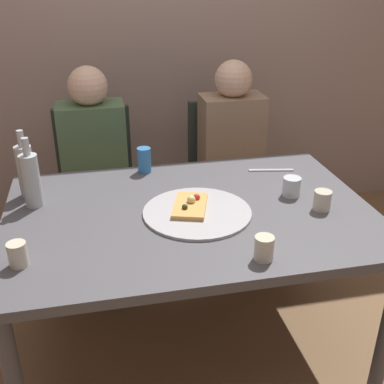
{
  "coord_description": "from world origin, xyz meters",
  "views": [
    {
      "loc": [
        -0.35,
        -1.69,
        1.65
      ],
      "look_at": [
        0.02,
        0.07,
        0.78
      ],
      "focal_mm": 44.37,
      "sensor_mm": 36.0,
      "label": 1
    }
  ],
  "objects_px": {
    "beer_bottle": "(31,179)",
    "tumbler_near": "(264,248)",
    "table_knife": "(271,170)",
    "chair_right": "(227,166)",
    "wine_glass": "(292,187)",
    "guest_in_sweater": "(95,167)",
    "pizza_tray": "(197,212)",
    "soda_can": "(144,160)",
    "wine_bottle": "(26,170)",
    "pizza_slice_last": "(191,205)",
    "short_glass": "(322,200)",
    "chair_left": "(96,177)",
    "dining_table": "(190,225)",
    "guest_in_beanie": "(235,156)",
    "tumbler_far": "(18,254)"
  },
  "relations": [
    {
      "from": "beer_bottle",
      "to": "chair_left",
      "type": "bearing_deg",
      "value": 70.39
    },
    {
      "from": "wine_bottle",
      "to": "chair_left",
      "type": "distance_m",
      "value": 0.77
    },
    {
      "from": "chair_right",
      "to": "pizza_tray",
      "type": "bearing_deg",
      "value": 66.82
    },
    {
      "from": "wine_glass",
      "to": "guest_in_beanie",
      "type": "relative_size",
      "value": 0.07
    },
    {
      "from": "chair_right",
      "to": "beer_bottle",
      "type": "bearing_deg",
      "value": 34.55
    },
    {
      "from": "pizza_slice_last",
      "to": "short_glass",
      "type": "bearing_deg",
      "value": -11.09
    },
    {
      "from": "tumbler_far",
      "to": "wine_bottle",
      "type": "bearing_deg",
      "value": 91.54
    },
    {
      "from": "chair_left",
      "to": "guest_in_beanie",
      "type": "xyz_separation_m",
      "value": [
        0.8,
        -0.15,
        0.13
      ]
    },
    {
      "from": "beer_bottle",
      "to": "soda_can",
      "type": "distance_m",
      "value": 0.56
    },
    {
      "from": "pizza_slice_last",
      "to": "soda_can",
      "type": "relative_size",
      "value": 2.04
    },
    {
      "from": "chair_right",
      "to": "table_knife",
      "type": "bearing_deg",
      "value": 94.59
    },
    {
      "from": "wine_bottle",
      "to": "wine_glass",
      "type": "height_order",
      "value": "wine_bottle"
    },
    {
      "from": "pizza_slice_last",
      "to": "wine_bottle",
      "type": "xyz_separation_m",
      "value": [
        -0.66,
        0.29,
        0.1
      ]
    },
    {
      "from": "table_knife",
      "to": "chair_right",
      "type": "xyz_separation_m",
      "value": [
        -0.05,
        0.59,
        -0.22
      ]
    },
    {
      "from": "tumbler_far",
      "to": "chair_left",
      "type": "xyz_separation_m",
      "value": [
        0.27,
        1.17,
        -0.26
      ]
    },
    {
      "from": "wine_bottle",
      "to": "tumbler_far",
      "type": "distance_m",
      "value": 0.55
    },
    {
      "from": "beer_bottle",
      "to": "tumbler_near",
      "type": "bearing_deg",
      "value": -36.12
    },
    {
      "from": "pizza_slice_last",
      "to": "chair_left",
      "type": "relative_size",
      "value": 0.28
    },
    {
      "from": "beer_bottle",
      "to": "guest_in_sweater",
      "type": "xyz_separation_m",
      "value": [
        0.26,
        0.58,
        -0.21
      ]
    },
    {
      "from": "dining_table",
      "to": "soda_can",
      "type": "relative_size",
      "value": 12.35
    },
    {
      "from": "beer_bottle",
      "to": "short_glass",
      "type": "distance_m",
      "value": 1.2
    },
    {
      "from": "tumbler_near",
      "to": "soda_can",
      "type": "bearing_deg",
      "value": 110.07
    },
    {
      "from": "wine_bottle",
      "to": "guest_in_beanie",
      "type": "distance_m",
      "value": 1.2
    },
    {
      "from": "dining_table",
      "to": "tumbler_near",
      "type": "bearing_deg",
      "value": -66.72
    },
    {
      "from": "dining_table",
      "to": "guest_in_beanie",
      "type": "bearing_deg",
      "value": 60.66
    },
    {
      "from": "pizza_slice_last",
      "to": "wine_glass",
      "type": "xyz_separation_m",
      "value": [
        0.46,
        0.05,
        0.02
      ]
    },
    {
      "from": "short_glass",
      "to": "guest_in_sweater",
      "type": "xyz_separation_m",
      "value": [
        -0.9,
        0.86,
        -0.13
      ]
    },
    {
      "from": "pizza_tray",
      "to": "chair_right",
      "type": "xyz_separation_m",
      "value": [
        0.4,
        0.94,
        -0.22
      ]
    },
    {
      "from": "pizza_tray",
      "to": "tumbler_far",
      "type": "relative_size",
      "value": 5.1
    },
    {
      "from": "beer_bottle",
      "to": "tumbler_far",
      "type": "height_order",
      "value": "beer_bottle"
    },
    {
      "from": "short_glass",
      "to": "chair_right",
      "type": "relative_size",
      "value": 0.09
    },
    {
      "from": "wine_bottle",
      "to": "guest_in_beanie",
      "type": "xyz_separation_m",
      "value": [
        1.09,
        0.47,
        -0.21
      ]
    },
    {
      "from": "beer_bottle",
      "to": "soda_can",
      "type": "height_order",
      "value": "beer_bottle"
    },
    {
      "from": "chair_right",
      "to": "soda_can",
      "type": "bearing_deg",
      "value": 40.07
    },
    {
      "from": "dining_table",
      "to": "wine_glass",
      "type": "relative_size",
      "value": 17.91
    },
    {
      "from": "wine_bottle",
      "to": "guest_in_sweater",
      "type": "bearing_deg",
      "value": 58.64
    },
    {
      "from": "beer_bottle",
      "to": "table_knife",
      "type": "height_order",
      "value": "beer_bottle"
    },
    {
      "from": "wine_bottle",
      "to": "guest_in_beanie",
      "type": "height_order",
      "value": "guest_in_beanie"
    },
    {
      "from": "beer_bottle",
      "to": "tumbler_near",
      "type": "distance_m",
      "value": 1.0
    },
    {
      "from": "tumbler_far",
      "to": "wine_glass",
      "type": "height_order",
      "value": "tumbler_far"
    },
    {
      "from": "wine_glass",
      "to": "chair_left",
      "type": "bearing_deg",
      "value": 133.83
    },
    {
      "from": "pizza_tray",
      "to": "wine_glass",
      "type": "bearing_deg",
      "value": 10.01
    },
    {
      "from": "beer_bottle",
      "to": "guest_in_sweater",
      "type": "bearing_deg",
      "value": 65.78
    },
    {
      "from": "pizza_tray",
      "to": "guest_in_beanie",
      "type": "height_order",
      "value": "guest_in_beanie"
    },
    {
      "from": "tumbler_far",
      "to": "dining_table",
      "type": "bearing_deg",
      "value": 22.31
    },
    {
      "from": "dining_table",
      "to": "chair_left",
      "type": "distance_m",
      "value": 0.99
    },
    {
      "from": "wine_bottle",
      "to": "chair_left",
      "type": "height_order",
      "value": "wine_bottle"
    },
    {
      "from": "guest_in_sweater",
      "to": "short_glass",
      "type": "bearing_deg",
      "value": 136.26
    },
    {
      "from": "wine_glass",
      "to": "table_knife",
      "type": "bearing_deg",
      "value": 87.39
    },
    {
      "from": "dining_table",
      "to": "chair_left",
      "type": "bearing_deg",
      "value": 112.14
    }
  ]
}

